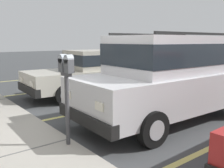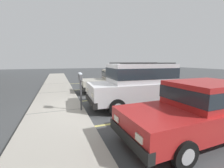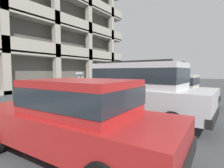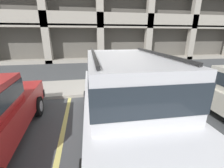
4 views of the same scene
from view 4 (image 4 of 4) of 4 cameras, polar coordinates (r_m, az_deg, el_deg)
The scene contains 5 objects.
ground_plane at distance 6.10m, azimuth -0.30°, elevation -5.45°, with size 80.00×80.00×0.10m.
sidewalk at distance 7.25m, azimuth -2.14°, elevation -0.61°, with size 40.00×2.20×0.12m.
parking_stall_lines at distance 5.43m, azimuth 20.09°, elevation -9.15°, with size 13.25×4.80×0.01m.
silver_suv at distance 3.46m, azimuth 5.11°, elevation -4.01°, with size 2.12×4.83×2.03m.
parking_meter_near at distance 6.01m, azimuth -2.74°, elevation 7.27°, with size 0.35×0.12×1.53m.
Camera 4 is at (-1.00, -5.50, 2.39)m, focal length 24.00 mm.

